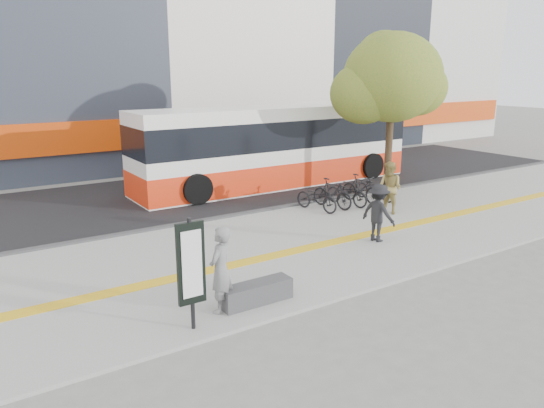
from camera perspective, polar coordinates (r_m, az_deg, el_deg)
ground at (r=13.57m, az=5.04°, el=-6.63°), size 120.00×120.00×0.00m
sidewalk at (r=14.68m, az=1.41°, el=-4.75°), size 40.00×7.00×0.08m
tactile_strip at (r=14.29m, az=2.56°, el=-5.12°), size 40.00×0.45×0.01m
street at (r=21.04m, az=-10.28°, el=0.94°), size 40.00×8.00×0.06m
curb at (r=17.53m, az=-5.10°, el=-1.48°), size 40.00×0.25×0.14m
bench at (r=11.16m, az=-1.73°, el=-9.70°), size 1.60×0.45×0.45m
signboard at (r=9.82m, az=-8.86°, el=-6.64°), size 0.55×0.10×2.20m
street_tree at (r=21.07m, az=12.79°, el=13.16°), size 4.40×3.80×6.31m
bus at (r=22.36m, az=0.49°, el=6.14°), size 12.54×2.97×3.34m
bicycle_row at (r=19.10m, az=8.22°, el=1.32°), size 3.76×1.90×1.05m
seated_woman at (r=10.59m, az=-5.65°, el=-7.19°), size 0.78×0.73×1.80m
pedestrian_tan at (r=18.17m, az=12.80°, el=1.73°), size 0.79×0.96×1.79m
pedestrian_dark at (r=15.16m, az=11.58°, el=-0.95°), size 0.80×1.18×1.68m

